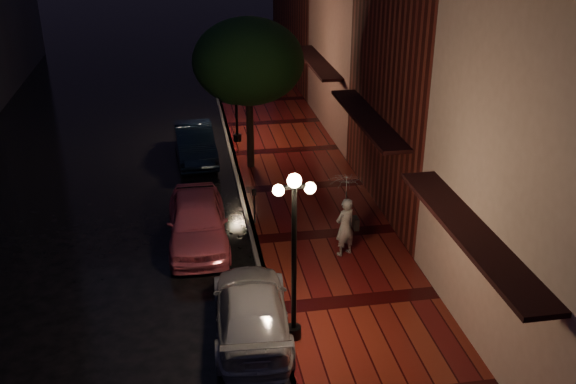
{
  "coord_description": "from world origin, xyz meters",
  "views": [
    {
      "loc": [
        -1.92,
        -17.46,
        9.87
      ],
      "look_at": [
        1.18,
        0.65,
        1.4
      ],
      "focal_mm": 40.0,
      "sensor_mm": 36.0,
      "label": 1
    }
  ],
  "objects_px": {
    "woman_with_umbrella": "(346,203)",
    "parking_meter": "(254,203)",
    "street_tree": "(249,64)",
    "streetlamp_near": "(294,249)",
    "streetlamp_far": "(235,86)",
    "navy_car": "(195,143)",
    "pink_car": "(197,221)",
    "silver_car": "(251,311)"
  },
  "relations": [
    {
      "from": "woman_with_umbrella",
      "to": "streetlamp_far",
      "type": "bearing_deg",
      "value": -102.76
    },
    {
      "from": "navy_car",
      "to": "silver_car",
      "type": "height_order",
      "value": "navy_car"
    },
    {
      "from": "woman_with_umbrella",
      "to": "parking_meter",
      "type": "relative_size",
      "value": 2.09
    },
    {
      "from": "pink_car",
      "to": "navy_car",
      "type": "relative_size",
      "value": 1.05
    },
    {
      "from": "navy_car",
      "to": "parking_meter",
      "type": "xyz_separation_m",
      "value": [
        1.68,
        -6.44,
        0.18
      ]
    },
    {
      "from": "streetlamp_near",
      "to": "parking_meter",
      "type": "bearing_deg",
      "value": 91.88
    },
    {
      "from": "streetlamp_near",
      "to": "silver_car",
      "type": "height_order",
      "value": "streetlamp_near"
    },
    {
      "from": "street_tree",
      "to": "navy_car",
      "type": "relative_size",
      "value": 1.35
    },
    {
      "from": "street_tree",
      "to": "parking_meter",
      "type": "xyz_separation_m",
      "value": [
        -0.46,
        -4.9,
        -3.36
      ]
    },
    {
      "from": "navy_car",
      "to": "woman_with_umbrella",
      "type": "relative_size",
      "value": 1.69
    },
    {
      "from": "streetlamp_near",
      "to": "street_tree",
      "type": "distance_m",
      "value": 11.12
    },
    {
      "from": "streetlamp_far",
      "to": "pink_car",
      "type": "distance_m",
      "value": 9.06
    },
    {
      "from": "parking_meter",
      "to": "pink_car",
      "type": "bearing_deg",
      "value": -174.63
    },
    {
      "from": "parking_meter",
      "to": "woman_with_umbrella",
      "type": "bearing_deg",
      "value": -61.17
    },
    {
      "from": "woman_with_umbrella",
      "to": "parking_meter",
      "type": "bearing_deg",
      "value": -70.03
    },
    {
      "from": "street_tree",
      "to": "silver_car",
      "type": "bearing_deg",
      "value": -96.63
    },
    {
      "from": "streetlamp_near",
      "to": "pink_car",
      "type": "bearing_deg",
      "value": 111.05
    },
    {
      "from": "navy_car",
      "to": "street_tree",
      "type": "bearing_deg",
      "value": -39.19
    },
    {
      "from": "streetlamp_near",
      "to": "streetlamp_far",
      "type": "bearing_deg",
      "value": 90.0
    },
    {
      "from": "streetlamp_near",
      "to": "parking_meter",
      "type": "xyz_separation_m",
      "value": [
        -0.2,
        6.09,
        -1.71
      ]
    },
    {
      "from": "woman_with_umbrella",
      "to": "streetlamp_near",
      "type": "bearing_deg",
      "value": 34.45
    },
    {
      "from": "street_tree",
      "to": "navy_car",
      "type": "distance_m",
      "value": 4.41
    },
    {
      "from": "streetlamp_near",
      "to": "woman_with_umbrella",
      "type": "xyz_separation_m",
      "value": [
        2.19,
        3.67,
        -0.76
      ]
    },
    {
      "from": "navy_car",
      "to": "woman_with_umbrella",
      "type": "height_order",
      "value": "woman_with_umbrella"
    },
    {
      "from": "streetlamp_near",
      "to": "woman_with_umbrella",
      "type": "relative_size",
      "value": 1.69
    },
    {
      "from": "silver_car",
      "to": "woman_with_umbrella",
      "type": "bearing_deg",
      "value": -131.54
    },
    {
      "from": "pink_car",
      "to": "silver_car",
      "type": "bearing_deg",
      "value": -76.62
    },
    {
      "from": "street_tree",
      "to": "pink_car",
      "type": "distance_m",
      "value": 7.01
    },
    {
      "from": "streetlamp_far",
      "to": "navy_car",
      "type": "height_order",
      "value": "streetlamp_far"
    },
    {
      "from": "navy_car",
      "to": "pink_car",
      "type": "bearing_deg",
      "value": -94.89
    },
    {
      "from": "streetlamp_far",
      "to": "navy_car",
      "type": "xyz_separation_m",
      "value": [
        -1.88,
        -1.47,
        -1.89
      ]
    },
    {
      "from": "pink_car",
      "to": "silver_car",
      "type": "distance_m",
      "value": 4.95
    },
    {
      "from": "navy_car",
      "to": "woman_with_umbrella",
      "type": "xyz_separation_m",
      "value": [
        4.07,
        -8.86,
        1.13
      ]
    },
    {
      "from": "street_tree",
      "to": "woman_with_umbrella",
      "type": "height_order",
      "value": "street_tree"
    },
    {
      "from": "streetlamp_near",
      "to": "street_tree",
      "type": "height_order",
      "value": "street_tree"
    },
    {
      "from": "street_tree",
      "to": "navy_car",
      "type": "height_order",
      "value": "street_tree"
    },
    {
      "from": "streetlamp_far",
      "to": "pink_car",
      "type": "xyz_separation_m",
      "value": [
        -2.06,
        -8.63,
        -1.83
      ]
    },
    {
      "from": "pink_car",
      "to": "woman_with_umbrella",
      "type": "relative_size",
      "value": 1.77
    },
    {
      "from": "street_tree",
      "to": "woman_with_umbrella",
      "type": "relative_size",
      "value": 2.27
    },
    {
      "from": "street_tree",
      "to": "silver_car",
      "type": "height_order",
      "value": "street_tree"
    },
    {
      "from": "streetlamp_far",
      "to": "navy_car",
      "type": "bearing_deg",
      "value": -142.05
    },
    {
      "from": "pink_car",
      "to": "silver_car",
      "type": "height_order",
      "value": "pink_car"
    }
  ]
}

